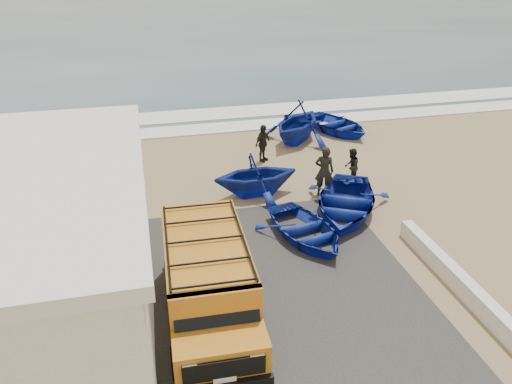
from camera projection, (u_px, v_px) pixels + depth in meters
ground at (261, 254)px, 15.77m from camera, size 160.00×160.00×0.00m
slab at (207, 302)px, 13.61m from camera, size 12.00×10.00×0.05m
ocean at (157, 18)px, 64.43m from camera, size 180.00×88.00×0.01m
surf_line at (206, 129)px, 26.18m from camera, size 180.00×1.60×0.06m
surf_wash at (199, 115)px, 28.36m from camera, size 180.00×2.20×0.04m
parapet at (458, 280)px, 14.08m from camera, size 0.35×6.00×0.55m
van at (208, 279)px, 12.56m from camera, size 2.29×5.35×2.27m
boat_near_left at (305, 230)px, 16.36m from camera, size 3.32×4.09×0.74m
boat_near_right at (345, 202)px, 17.93m from camera, size 4.78×5.30×0.90m
boat_mid_left at (256, 175)px, 19.08m from camera, size 3.46×3.04×1.72m
boat_far_left at (297, 122)px, 24.23m from camera, size 5.03×5.06×2.02m
boat_far_right at (336, 125)px, 25.67m from camera, size 4.12×4.74×0.82m
fisherman_front at (324, 171)px, 19.02m from camera, size 0.86×0.73×2.00m
fisherman_middle at (351, 166)px, 20.04m from camera, size 0.87×0.92×1.50m
fisherman_back at (263, 143)px, 22.09m from camera, size 1.02×0.95×1.69m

